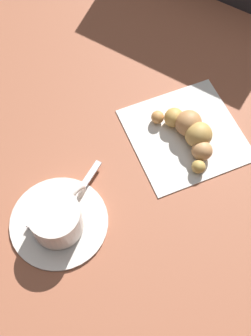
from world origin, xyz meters
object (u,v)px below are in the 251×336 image
Objects in this scene: saucer at (59,222)px; napkin at (185,134)px; sugar_packet at (45,208)px; espresso_cup at (57,218)px; croissant at (191,131)px; teaspoon at (64,215)px.

saucer is 0.23m from napkin.
sugar_packet is 0.41× the size of napkin.
sugar_packet is at bearing -166.13° from napkin.
espresso_cup reaches higher than napkin.
saucer is 1.08× the size of croissant.
saucer is 0.01m from teaspoon.
teaspoon reaches higher than napkin.
sugar_packet is 0.54× the size of croissant.
espresso_cup reaches higher than teaspoon.
sugar_packet is at bearing -168.13° from croissant.
teaspoon reaches higher than saucer.
saucer is 0.03m from sugar_packet.
sugar_packet is at bearing 113.67° from espresso_cup.
espresso_cup reaches higher than sugar_packet.
croissant reaches higher than teaspoon.
teaspoon is (0.01, 0.01, -0.02)m from espresso_cup.
teaspoon is 0.90× the size of croissant.
saucer is at bearing -162.17° from croissant.
croissant is at bearing 19.18° from espresso_cup.
croissant reaches higher than saucer.
croissant is at bearing 17.83° from saucer.
saucer is at bearing 73.01° from sugar_packet.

